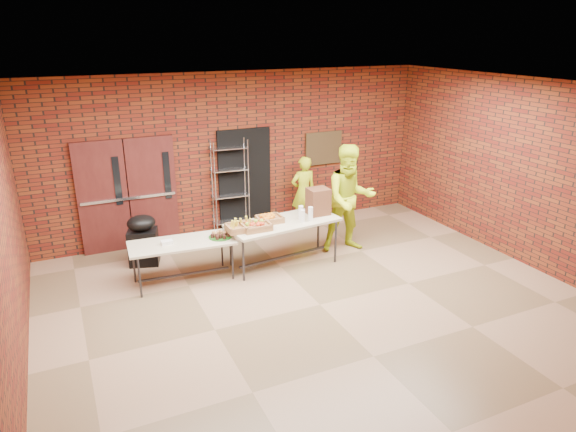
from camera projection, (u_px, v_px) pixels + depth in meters
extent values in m
cube|color=brown|center=(320.00, 306.00, 7.78)|extent=(8.00, 7.00, 0.04)
cube|color=silver|center=(325.00, 87.00, 6.67)|extent=(8.00, 7.00, 0.04)
cube|color=maroon|center=(238.00, 154.00, 10.23)|extent=(8.00, 0.04, 3.20)
cube|color=maroon|center=(526.00, 329.00, 4.22)|extent=(8.00, 0.04, 3.20)
cube|color=maroon|center=(1.00, 254.00, 5.64)|extent=(0.04, 7.00, 3.20)
cube|color=maroon|center=(528.00, 173.00, 8.81)|extent=(0.04, 7.00, 3.20)
cube|color=#4C1A15|center=(103.00, 198.00, 9.30)|extent=(0.88, 0.08, 2.10)
cube|color=#4C1A15|center=(153.00, 192.00, 9.66)|extent=(0.88, 0.08, 2.10)
cube|color=black|center=(117.00, 181.00, 9.27)|extent=(0.12, 0.02, 0.90)
cube|color=black|center=(167.00, 175.00, 9.62)|extent=(0.12, 0.02, 0.90)
cube|color=#B0B1B8|center=(129.00, 198.00, 9.44)|extent=(1.70, 0.04, 0.05)
cube|color=black|center=(245.00, 180.00, 10.40)|extent=(1.10, 0.06, 2.10)
cube|color=#3A2B17|center=(324.00, 148.00, 10.94)|extent=(0.85, 0.04, 0.70)
cube|color=beige|center=(182.00, 243.00, 8.30)|extent=(1.74, 0.83, 0.04)
cube|color=#2E2D33|center=(184.00, 274.00, 8.49)|extent=(1.50, 0.15, 0.03)
cylinder|color=#2E2D33|center=(134.00, 264.00, 8.36)|extent=(0.03, 0.03, 0.66)
cylinder|color=#2E2D33|center=(222.00, 249.00, 8.95)|extent=(0.03, 0.03, 0.66)
cylinder|color=#2E2D33|center=(140.00, 278.00, 7.88)|extent=(0.03, 0.03, 0.66)
cylinder|color=#2E2D33|center=(232.00, 261.00, 8.47)|extent=(0.03, 0.03, 0.66)
cube|color=beige|center=(283.00, 223.00, 8.88)|extent=(2.03, 1.02, 0.04)
cube|color=#2E2D33|center=(283.00, 257.00, 9.10)|extent=(1.73, 0.23, 0.03)
cylinder|color=#2E2D33|center=(230.00, 245.00, 8.95)|extent=(0.04, 0.04, 0.76)
cylinder|color=#2E2D33|center=(318.00, 230.00, 9.64)|extent=(0.04, 0.04, 0.76)
cylinder|color=#2E2D33|center=(243.00, 260.00, 8.40)|extent=(0.04, 0.04, 0.76)
cylinder|color=#2E2D33|center=(336.00, 242.00, 9.08)|extent=(0.04, 0.04, 0.76)
cube|color=#A46E42|center=(240.00, 229.00, 8.45)|extent=(0.45, 0.35, 0.07)
cube|color=#A46E42|center=(270.00, 220.00, 8.83)|extent=(0.43, 0.33, 0.07)
cube|color=#A46E42|center=(256.00, 228.00, 8.49)|extent=(0.46, 0.36, 0.07)
cylinder|color=#1C5416|center=(220.00, 237.00, 8.47)|extent=(0.38, 0.38, 0.01)
cube|color=white|center=(167.00, 242.00, 8.20)|extent=(0.18, 0.12, 0.06)
cube|color=#55311D|center=(318.00, 201.00, 9.15)|extent=(0.36, 0.33, 0.48)
cylinder|color=white|center=(303.00, 216.00, 8.80)|extent=(0.07, 0.07, 0.22)
cylinder|color=white|center=(311.00, 214.00, 8.86)|extent=(0.08, 0.08, 0.25)
cylinder|color=white|center=(301.00, 213.00, 8.93)|extent=(0.08, 0.08, 0.25)
cube|color=black|center=(144.00, 247.00, 9.05)|extent=(0.59, 0.53, 0.63)
ellipsoid|color=black|center=(141.00, 223.00, 8.89)|extent=(0.59, 0.54, 0.27)
imported|color=#BAD017|center=(303.00, 192.00, 10.65)|extent=(0.55, 0.37, 1.51)
imported|color=#BAD017|center=(350.00, 199.00, 9.41)|extent=(1.11, 0.94, 2.01)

